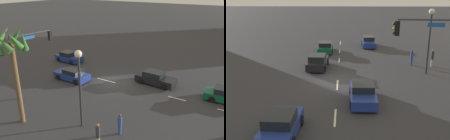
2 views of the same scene
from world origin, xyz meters
The scene contains 12 objects.
ground_plane centered at (0.00, 0.00, 0.00)m, with size 220.00×220.00×0.00m, color #333338.
lane_stripe_2 centered at (-7.57, 0.00, 0.01)m, with size 1.81×0.14×0.01m, color silver.
lane_stripe_3 centered at (0.79, 0.00, 0.01)m, with size 2.51×0.14×0.01m, color silver.
lane_stripe_4 centered at (6.93, 0.00, 0.01)m, with size 2.46×0.14×0.01m, color silver.
car_1 centered at (-4.35, -2.17, 0.67)m, with size 4.49×2.12×1.45m.
car_2 centered at (9.23, -2.93, 0.66)m, with size 3.99×2.03×1.45m.
car_3 centered at (4.28, 1.94, 0.63)m, with size 4.27×1.96×1.36m.
traffic_signal centered at (5.36, 6.81, 4.27)m, with size 0.64×4.79×6.32m.
streetlamp centered at (-2.63, 8.60, 4.35)m, with size 0.56×0.56×6.22m.
pedestrian_0 centered at (-5.71, 7.90, 0.90)m, with size 0.38×0.38×1.70m.
pedestrian_1 centered at (-5.20, 9.94, 0.99)m, with size 0.38×0.38×1.84m.
palm_tree_0 centered at (1.87, 10.73, 5.96)m, with size 2.50×2.70×7.85m.
Camera 1 is at (-13.05, 20.52, 10.63)m, focal length 37.08 mm.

